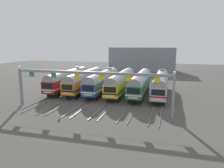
{
  "coord_description": "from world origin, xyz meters",
  "views": [
    {
      "loc": [
        12.28,
        -44.51,
        10.66
      ],
      "look_at": [
        -0.25,
        1.01,
        1.82
      ],
      "focal_mm": 33.93,
      "sensor_mm": 36.0,
      "label": 1
    }
  ],
  "objects_px": {
    "commuter_train_maroon": "(69,79)",
    "commuter_train_orange": "(85,80)",
    "yard_signal_mast": "(61,101)",
    "commuter_train_yellow": "(121,81)",
    "commuter_train_green": "(140,82)",
    "commuter_train_stainless": "(161,83)",
    "catenary_gantry": "(89,78)",
    "commuter_train_blue": "(103,81)"
  },
  "relations": [
    {
      "from": "commuter_train_maroon",
      "to": "commuter_train_green",
      "type": "height_order",
      "value": "commuter_train_maroon"
    },
    {
      "from": "commuter_train_stainless",
      "to": "commuter_train_yellow",
      "type": "bearing_deg",
      "value": -179.97
    },
    {
      "from": "catenary_gantry",
      "to": "commuter_train_yellow",
      "type": "bearing_deg",
      "value": 81.1
    },
    {
      "from": "commuter_train_orange",
      "to": "yard_signal_mast",
      "type": "xyz_separation_m",
      "value": [
        2.11,
        -15.21,
        -0.89
      ]
    },
    {
      "from": "commuter_train_orange",
      "to": "commuter_train_maroon",
      "type": "bearing_deg",
      "value": 179.94
    },
    {
      "from": "commuter_train_yellow",
      "to": "commuter_train_green",
      "type": "relative_size",
      "value": 1.0
    },
    {
      "from": "commuter_train_orange",
      "to": "yard_signal_mast",
      "type": "relative_size",
      "value": 7.06
    },
    {
      "from": "commuter_train_yellow",
      "to": "yard_signal_mast",
      "type": "relative_size",
      "value": 7.06
    },
    {
      "from": "commuter_train_orange",
      "to": "yard_signal_mast",
      "type": "bearing_deg",
      "value": -82.1
    },
    {
      "from": "catenary_gantry",
      "to": "yard_signal_mast",
      "type": "height_order",
      "value": "catenary_gantry"
    },
    {
      "from": "catenary_gantry",
      "to": "commuter_train_green",
      "type": "bearing_deg",
      "value": 64.85
    },
    {
      "from": "commuter_train_maroon",
      "to": "commuter_train_yellow",
      "type": "relative_size",
      "value": 1.0
    },
    {
      "from": "commuter_train_blue",
      "to": "catenary_gantry",
      "type": "bearing_deg",
      "value": -81.11
    },
    {
      "from": "commuter_train_orange",
      "to": "catenary_gantry",
      "type": "height_order",
      "value": "catenary_gantry"
    },
    {
      "from": "commuter_train_maroon",
      "to": "commuter_train_blue",
      "type": "xyz_separation_m",
      "value": [
        8.45,
        0.0,
        0.0
      ]
    },
    {
      "from": "commuter_train_blue",
      "to": "commuter_train_stainless",
      "type": "relative_size",
      "value": 1.0
    },
    {
      "from": "commuter_train_orange",
      "to": "catenary_gantry",
      "type": "relative_size",
      "value": 0.69
    },
    {
      "from": "commuter_train_maroon",
      "to": "catenary_gantry",
      "type": "xyz_separation_m",
      "value": [
        10.56,
        -13.5,
        2.68
      ]
    },
    {
      "from": "commuter_train_green",
      "to": "commuter_train_stainless",
      "type": "bearing_deg",
      "value": 0.06
    },
    {
      "from": "commuter_train_orange",
      "to": "commuter_train_stainless",
      "type": "bearing_deg",
      "value": 0.01
    },
    {
      "from": "commuter_train_orange",
      "to": "commuter_train_stainless",
      "type": "height_order",
      "value": "commuter_train_stainless"
    },
    {
      "from": "commuter_train_stainless",
      "to": "catenary_gantry",
      "type": "xyz_separation_m",
      "value": [
        -10.56,
        -13.5,
        2.68
      ]
    },
    {
      "from": "commuter_train_orange",
      "to": "commuter_train_blue",
      "type": "xyz_separation_m",
      "value": [
        4.22,
        0.0,
        0.0
      ]
    },
    {
      "from": "commuter_train_yellow",
      "to": "commuter_train_green",
      "type": "bearing_deg",
      "value": 0.0
    },
    {
      "from": "commuter_train_orange",
      "to": "catenary_gantry",
      "type": "bearing_deg",
      "value": -64.85
    },
    {
      "from": "commuter_train_maroon",
      "to": "commuter_train_orange",
      "type": "xyz_separation_m",
      "value": [
        4.22,
        -0.0,
        -0.0
      ]
    },
    {
      "from": "commuter_train_blue",
      "to": "commuter_train_yellow",
      "type": "bearing_deg",
      "value": -0.06
    },
    {
      "from": "commuter_train_maroon",
      "to": "yard_signal_mast",
      "type": "height_order",
      "value": "commuter_train_maroon"
    },
    {
      "from": "commuter_train_blue",
      "to": "commuter_train_green",
      "type": "relative_size",
      "value": 1.0
    },
    {
      "from": "commuter_train_maroon",
      "to": "commuter_train_green",
      "type": "bearing_deg",
      "value": -0.01
    },
    {
      "from": "commuter_train_orange",
      "to": "commuter_train_blue",
      "type": "height_order",
      "value": "commuter_train_blue"
    },
    {
      "from": "commuter_train_maroon",
      "to": "commuter_train_orange",
      "type": "height_order",
      "value": "commuter_train_maroon"
    },
    {
      "from": "commuter_train_blue",
      "to": "commuter_train_yellow",
      "type": "relative_size",
      "value": 1.0
    },
    {
      "from": "commuter_train_blue",
      "to": "yard_signal_mast",
      "type": "distance_m",
      "value": 15.39
    },
    {
      "from": "commuter_train_yellow",
      "to": "commuter_train_green",
      "type": "height_order",
      "value": "same"
    },
    {
      "from": "catenary_gantry",
      "to": "commuter_train_stainless",
      "type": "bearing_deg",
      "value": 51.96
    },
    {
      "from": "commuter_train_green",
      "to": "commuter_train_stainless",
      "type": "distance_m",
      "value": 4.22
    },
    {
      "from": "commuter_train_orange",
      "to": "commuter_train_yellow",
      "type": "distance_m",
      "value": 8.45
    },
    {
      "from": "commuter_train_green",
      "to": "yard_signal_mast",
      "type": "bearing_deg",
      "value": -124.77
    },
    {
      "from": "commuter_train_green",
      "to": "commuter_train_stainless",
      "type": "height_order",
      "value": "commuter_train_stainless"
    },
    {
      "from": "commuter_train_maroon",
      "to": "commuter_train_orange",
      "type": "distance_m",
      "value": 4.22
    },
    {
      "from": "commuter_train_orange",
      "to": "catenary_gantry",
      "type": "distance_m",
      "value": 15.15
    }
  ]
}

